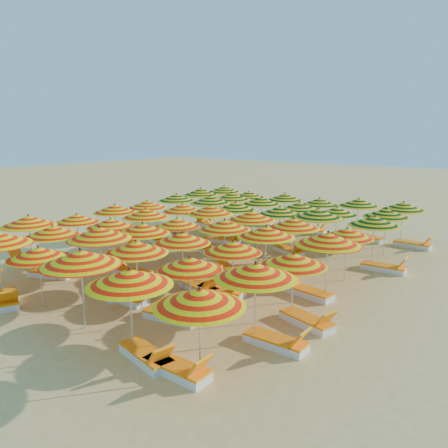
{
  "coord_description": "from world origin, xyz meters",
  "views": [
    {
      "loc": [
        11.35,
        -14.14,
        5.47
      ],
      "look_at": [
        0.0,
        0.5,
        1.6
      ],
      "focal_mm": 35.0,
      "sensor_mm": 36.0,
      "label": 1
    }
  ],
  "objects_px": {
    "lounger_5": "(52,273)",
    "lounger_10": "(131,271)",
    "umbrella_21": "(225,225)",
    "umbrella_39": "(300,206)",
    "umbrella_47": "(403,206)",
    "lounger_20": "(225,240)",
    "umbrella_28": "(294,223)",
    "lounger_15": "(236,270)",
    "lounger_12": "(222,291)",
    "lounger_24": "(221,228)",
    "lounger_1": "(8,299)",
    "umbrella_46": "(359,203)",
    "umbrella_5": "(199,298)",
    "lounger_26": "(257,223)",
    "umbrella_36": "(201,192)",
    "lounger_14": "(141,250)",
    "lounger_16": "(308,292)",
    "umbrella_26": "(210,210)",
    "umbrella_42": "(224,189)",
    "umbrella_20": "(177,223)",
    "umbrella_15": "(182,238)",
    "umbrella_13": "(111,223)",
    "umbrella_29": "(347,233)",
    "umbrella_32": "(236,206)",
    "lounger_11": "(199,287)",
    "lounger_9": "(277,342)",
    "umbrella_12": "(77,218)",
    "umbrella_3": "(81,258)",
    "lounger_19": "(218,251)",
    "umbrella_37": "(232,196)",
    "lounger_28": "(367,237)",
    "lounger_2": "(147,356)",
    "umbrella_4": "(130,277)",
    "umbrella_14": "(143,228)",
    "lounger_3": "(178,369)",
    "lounger_7": "(127,297)",
    "umbrella_30": "(176,197)",
    "umbrella_34": "(318,213)",
    "umbrella_18": "(115,209)",
    "umbrella_43": "(249,194)",
    "umbrella_7": "(53,231)",
    "lounger_21": "(289,250)",
    "umbrella_27": "(252,216)",
    "umbrella_40": "(337,211)",
    "umbrella_22": "(266,232)",
    "umbrella_45": "(319,202)",
    "lounger_6": "(112,291)",
    "lounger_18": "(193,243)",
    "lounger_8": "(173,315)",
    "umbrella_9": "(136,247)",
    "lounger_29": "(413,244)",
    "umbrella_41": "(386,213)",
    "lounger_4": "(30,263)",
    "umbrella_2": "(38,253)",
    "umbrella_33": "(280,211)",
    "lounger_25": "(325,243)"
  },
  "relations": [
    {
      "from": "umbrella_15",
      "to": "lounger_15",
      "type": "distance_m",
      "value": 3.11
    },
    {
      "from": "umbrella_13",
      "to": "umbrella_33",
      "type": "height_order",
      "value": "umbrella_33"
    },
    {
      "from": "umbrella_14",
      "to": "umbrella_29",
      "type": "height_order",
      "value": "umbrella_14"
    },
    {
      "from": "lounger_6",
      "to": "lounger_18",
      "type": "xyz_separation_m",
      "value": [
        -2.27,
        6.69,
        0.0
      ]
    },
    {
      "from": "lounger_9",
      "to": "lounger_12",
      "type": "height_order",
      "value": "same"
    },
    {
      "from": "umbrella_12",
      "to": "umbrella_20",
      "type": "relative_size",
      "value": 1.16
    },
    {
      "from": "lounger_4",
      "to": "lounger_20",
      "type": "xyz_separation_m",
      "value": [
        4.01,
        8.16,
        0.0
      ]
    },
    {
      "from": "umbrella_4",
      "to": "lounger_2",
      "type": "distance_m",
      "value": 1.95
    },
    {
      "from": "umbrella_2",
      "to": "umbrella_29",
      "type": "xyz_separation_m",
      "value": [
        6.55,
        8.43,
        0.03
      ]
    },
    {
      "from": "lounger_1",
      "to": "umbrella_26",
      "type": "bearing_deg",
      "value": 105.56
    },
    {
      "from": "lounger_14",
      "to": "lounger_16",
      "type": "relative_size",
      "value": 1.01
    },
    {
      "from": "umbrella_13",
      "to": "umbrella_29",
      "type": "distance_m",
      "value": 9.38
    },
    {
      "from": "umbrella_7",
      "to": "lounger_21",
      "type": "xyz_separation_m",
      "value": [
        5.09,
        8.7,
        -1.76
      ]
    },
    {
      "from": "lounger_2",
      "to": "lounger_20",
      "type": "height_order",
      "value": "same"
    },
    {
      "from": "lounger_24",
      "to": "umbrella_43",
      "type": "bearing_deg",
      "value": -118.72
    },
    {
      "from": "lounger_24",
      "to": "umbrella_18",
      "type": "bearing_deg",
      "value": 52.3
    },
    {
      "from": "umbrella_27",
      "to": "umbrella_40",
      "type": "relative_size",
      "value": 1.11
    },
    {
      "from": "umbrella_22",
      "to": "umbrella_46",
      "type": "distance_m",
      "value": 8.73
    },
    {
      "from": "umbrella_22",
      "to": "umbrella_45",
      "type": "relative_size",
      "value": 1.04
    },
    {
      "from": "lounger_12",
      "to": "lounger_24",
      "type": "xyz_separation_m",
      "value": [
        -6.32,
        7.94,
        0.0
      ]
    },
    {
      "from": "umbrella_4",
      "to": "lounger_19",
      "type": "bearing_deg",
      "value": 115.36
    },
    {
      "from": "umbrella_3",
      "to": "lounger_26",
      "type": "relative_size",
      "value": 1.63
    },
    {
      "from": "umbrella_42",
      "to": "umbrella_20",
      "type": "bearing_deg",
      "value": -64.06
    },
    {
      "from": "umbrella_12",
      "to": "lounger_7",
      "type": "height_order",
      "value": "umbrella_12"
    },
    {
      "from": "umbrella_5",
      "to": "umbrella_12",
      "type": "xyz_separation_m",
      "value": [
        -10.66,
        4.09,
        -0.13
      ]
    },
    {
      "from": "lounger_9",
      "to": "umbrella_46",
      "type": "bearing_deg",
      "value": 101.49
    },
    {
      "from": "umbrella_42",
      "to": "lounger_11",
      "type": "height_order",
      "value": "umbrella_42"
    },
    {
      "from": "lounger_19",
      "to": "umbrella_32",
      "type": "bearing_deg",
      "value": -80.7
    },
    {
      "from": "umbrella_28",
      "to": "lounger_15",
      "type": "xyz_separation_m",
      "value": [
        -1.54,
        -1.73,
        -1.82
      ]
    },
    {
      "from": "lounger_5",
      "to": "lounger_10",
      "type": "distance_m",
      "value": 3.03
    },
    {
      "from": "umbrella_5",
      "to": "lounger_26",
      "type": "relative_size",
      "value": 1.51
    },
    {
      "from": "umbrella_18",
      "to": "lounger_12",
      "type": "distance_m",
      "value": 8.41
    },
    {
      "from": "umbrella_36",
      "to": "umbrella_39",
      "type": "xyz_separation_m",
      "value": [
        6.53,
        0.1,
        -0.2
      ]
    },
    {
      "from": "umbrella_41",
      "to": "lounger_6",
      "type": "xyz_separation_m",
      "value": [
        -5.69,
        -10.85,
        -1.8
      ]
    },
    {
      "from": "umbrella_30",
      "to": "umbrella_34",
      "type": "height_order",
      "value": "umbrella_34"
    },
    {
      "from": "lounger_26",
      "to": "lounger_29",
      "type": "xyz_separation_m",
      "value": [
        8.97,
        0.25,
        0.0
      ]
    },
    {
      "from": "umbrella_47",
      "to": "lounger_20",
      "type": "bearing_deg",
      "value": -146.36
    },
    {
      "from": "umbrella_18",
      "to": "lounger_25",
      "type": "distance_m",
      "value": 10.37
    },
    {
      "from": "lounger_21",
      "to": "umbrella_3",
      "type": "bearing_deg",
      "value": -69.61
    },
    {
      "from": "lounger_9",
      "to": "lounger_24",
      "type": "xyz_separation_m",
      "value": [
        -9.73,
        10.0,
        0.0
      ]
    },
    {
      "from": "umbrella_21",
      "to": "umbrella_39",
      "type": "bearing_deg",
      "value": 91.18
    },
    {
      "from": "lounger_26",
      "to": "lounger_2",
      "type": "bearing_deg",
      "value": 96.6
    },
    {
      "from": "lounger_3",
      "to": "lounger_15",
      "type": "distance_m",
      "value": 7.51
    },
    {
      "from": "umbrella_32",
      "to": "lounger_11",
      "type": "xyz_separation_m",
      "value": [
        3.01,
        -6.25,
        -1.76
      ]
    },
    {
      "from": "umbrella_37",
      "to": "lounger_28",
      "type": "height_order",
      "value": "umbrella_37"
    },
    {
      "from": "lounger_1",
      "to": "umbrella_46",
      "type": "bearing_deg",
      "value": 93.22
    },
    {
      "from": "umbrella_15",
      "to": "lounger_12",
      "type": "relative_size",
      "value": 1.36
    },
    {
      "from": "lounger_8",
      "to": "umbrella_9",
      "type": "bearing_deg",
      "value": 162.18
    },
    {
      "from": "lounger_1",
      "to": "umbrella_47",
      "type": "bearing_deg",
      "value": 86.46
    },
    {
      "from": "umbrella_3",
      "to": "lounger_19",
      "type": "height_order",
      "value": "umbrella_3"
    }
  ]
}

